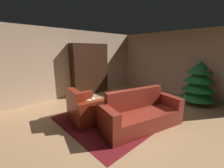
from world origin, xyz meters
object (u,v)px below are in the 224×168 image
object	(u,v)px
bookshelf_unit	(92,70)
armchair_red	(85,109)
book_stack_on_table	(109,102)
couch_red	(141,115)
coffee_table	(111,105)
decorated_tree	(198,83)
bottle_on_table	(105,101)

from	to	relation	value
bookshelf_unit	armchair_red	distance (m)	2.67
bookshelf_unit	book_stack_on_table	distance (m)	2.65
couch_red	coffee_table	distance (m)	0.82
bookshelf_unit	book_stack_on_table	xyz separation A→B (m)	(2.34, -1.15, -0.51)
armchair_red	decorated_tree	world-z (taller)	decorated_tree
coffee_table	book_stack_on_table	xyz separation A→B (m)	(-0.05, -0.05, 0.08)
couch_red	coffee_table	size ratio (longest dim) A/B	2.76
armchair_red	couch_red	world-z (taller)	couch_red
bottle_on_table	decorated_tree	world-z (taller)	decorated_tree
bookshelf_unit	armchair_red	xyz separation A→B (m)	(1.97, -1.66, -0.69)
couch_red	coffee_table	world-z (taller)	couch_red
coffee_table	book_stack_on_table	world-z (taller)	book_stack_on_table
armchair_red	couch_red	size ratio (longest dim) A/B	0.52
armchair_red	bottle_on_table	distance (m)	0.61
bookshelf_unit	couch_red	world-z (taller)	bookshelf_unit
armchair_red	coffee_table	distance (m)	0.71
coffee_table	couch_red	bearing A→B (deg)	18.17
decorated_tree	book_stack_on_table	bearing A→B (deg)	-112.28
bookshelf_unit	coffee_table	bearing A→B (deg)	-24.78
bookshelf_unit	bottle_on_table	size ratio (longest dim) A/B	6.72
book_stack_on_table	decorated_tree	xyz separation A→B (m)	(1.24, 3.03, 0.26)
couch_red	book_stack_on_table	bearing A→B (deg)	-160.01
couch_red	bookshelf_unit	bearing A→B (deg)	165.00
bookshelf_unit	coffee_table	xyz separation A→B (m)	(2.39, -1.10, -0.59)
armchair_red	bottle_on_table	xyz separation A→B (m)	(0.42, 0.35, 0.26)
bookshelf_unit	bottle_on_table	bearing A→B (deg)	-28.91
bottle_on_table	decorated_tree	distance (m)	3.42
armchair_red	decorated_tree	bearing A→B (deg)	65.53
couch_red	decorated_tree	bearing A→B (deg)	81.41
bookshelf_unit	decorated_tree	size ratio (longest dim) A/B	1.41
couch_red	bottle_on_table	distance (m)	0.95
coffee_table	book_stack_on_table	size ratio (longest dim) A/B	3.78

